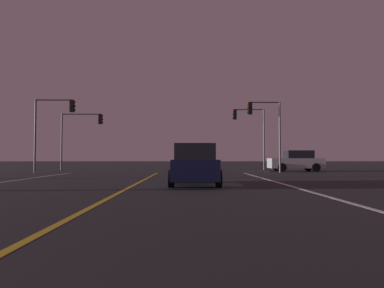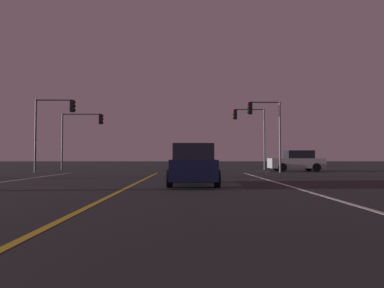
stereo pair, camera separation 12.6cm
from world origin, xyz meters
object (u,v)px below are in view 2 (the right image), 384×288
object	(u,v)px
traffic_light_near_right	(264,120)
traffic_light_far_left	(83,127)
car_lead_same_lane	(193,165)
traffic_light_near_left	(55,118)
traffic_light_far_right	(249,125)
car_crossing_side	(297,161)

from	to	relation	value
traffic_light_near_right	traffic_light_far_left	world-z (taller)	traffic_light_near_right
traffic_light_far_left	car_lead_same_lane	bearing A→B (deg)	-60.21
car_lead_same_lane	traffic_light_near_left	world-z (taller)	traffic_light_near_left
traffic_light_near_left	car_lead_same_lane	bearing A→B (deg)	-48.58
traffic_light_far_right	traffic_light_far_left	bearing A→B (deg)	0.00
car_crossing_side	traffic_light_far_right	size ratio (longest dim) A/B	0.78
car_crossing_side	traffic_light_near_right	bearing A→B (deg)	38.23
car_lead_same_lane	traffic_light_far_right	xyz separation A→B (m)	(5.26, 17.08, 3.27)
traffic_light_near_right	traffic_light_far_right	xyz separation A→B (m)	(-0.19, 5.50, 0.16)
traffic_light_near_right	car_crossing_side	bearing A→B (deg)	-141.77
car_crossing_side	car_lead_same_lane	bearing A→B (deg)	58.56
traffic_light_near_left	car_crossing_side	bearing A→B (deg)	7.54
car_crossing_side	car_lead_same_lane	size ratio (longest dim) A/B	1.00
traffic_light_far_right	traffic_light_far_left	xyz separation A→B (m)	(-15.04, 0.00, -0.26)
car_crossing_side	car_lead_same_lane	distance (m)	16.49
car_crossing_side	traffic_light_far_left	xyz separation A→B (m)	(-18.38, 3.01, 3.01)
car_lead_same_lane	traffic_light_near_right	bearing A→B (deg)	-25.18
car_crossing_side	traffic_light_near_right	distance (m)	5.08
car_crossing_side	car_lead_same_lane	xyz separation A→B (m)	(-8.60, -14.07, 0.00)
car_lead_same_lane	traffic_light_far_left	bearing A→B (deg)	29.79
traffic_light_far_left	car_crossing_side	bearing A→B (deg)	-9.30
traffic_light_near_right	traffic_light_near_left	size ratio (longest dim) A/B	0.97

